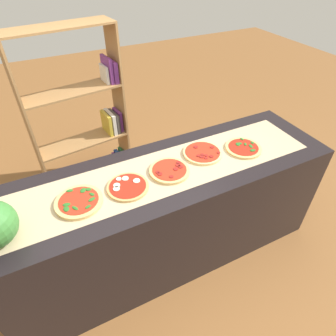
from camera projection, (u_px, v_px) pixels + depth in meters
The scene contains 9 objects.
ground_plane at pixel (168, 249), 2.65m from camera, with size 12.00×12.00×0.00m, color brown.
counter at pixel (168, 215), 2.35m from camera, with size 2.53×0.74×0.96m, color black.
parchment_paper at pixel (168, 170), 2.04m from camera, with size 2.22×0.47×0.00m, color tan.
pizza_spinach_0 at pixel (79, 201), 1.79m from camera, with size 0.30×0.30×0.03m.
pizza_mozzarella_1 at pixel (128, 187), 1.89m from camera, with size 0.28×0.28×0.02m.
pizza_pepperoni_2 at pixel (169, 171), 2.02m from camera, with size 0.29×0.29×0.03m.
pizza_pepperoni_3 at pixel (202, 153), 2.18m from camera, with size 0.30×0.30×0.03m.
pizza_spinach_4 at pixel (243, 148), 2.23m from camera, with size 0.28×0.28×0.02m.
bookshelf at pixel (90, 121), 2.94m from camera, with size 0.97×0.40×1.69m.
Camera 1 is at (-0.70, -1.40, 2.27)m, focal length 30.65 mm.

